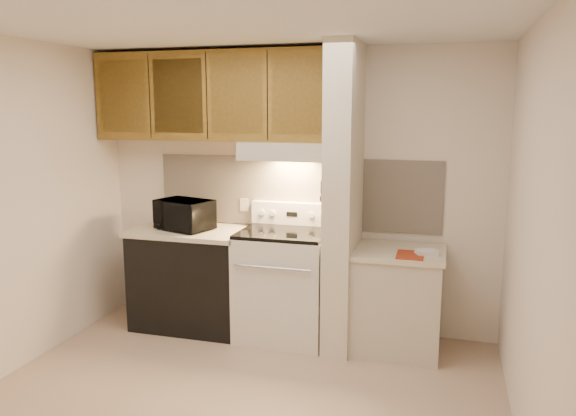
% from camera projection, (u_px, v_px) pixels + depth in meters
% --- Properties ---
extents(floor, '(3.60, 3.60, 0.00)m').
position_uv_depth(floor, '(237.00, 400.00, 3.86)').
color(floor, tan).
rests_on(floor, ground).
extents(ceiling, '(3.60, 3.60, 0.00)m').
position_uv_depth(ceiling, '(231.00, 22.00, 3.42)').
color(ceiling, white).
rests_on(ceiling, wall_back).
extents(wall_back, '(3.60, 2.50, 0.02)m').
position_uv_depth(wall_back, '(295.00, 190.00, 5.06)').
color(wall_back, silver).
rests_on(wall_back, floor).
extents(wall_left, '(0.02, 3.00, 2.50)m').
position_uv_depth(wall_left, '(6.00, 209.00, 4.13)').
color(wall_left, silver).
rests_on(wall_left, floor).
extents(wall_right, '(0.02, 3.00, 2.50)m').
position_uv_depth(wall_right, '(533.00, 240.00, 3.16)').
color(wall_right, silver).
rests_on(wall_right, floor).
extents(backsplash, '(2.60, 0.02, 0.63)m').
position_uv_depth(backsplash, '(294.00, 192.00, 5.05)').
color(backsplash, beige).
rests_on(backsplash, wall_back).
extents(range_body, '(0.76, 0.65, 0.92)m').
position_uv_depth(range_body, '(284.00, 286.00, 4.87)').
color(range_body, silver).
rests_on(range_body, floor).
extents(oven_window, '(0.50, 0.01, 0.30)m').
position_uv_depth(oven_window, '(273.00, 293.00, 4.57)').
color(oven_window, black).
rests_on(oven_window, range_body).
extents(oven_handle, '(0.65, 0.02, 0.02)m').
position_uv_depth(oven_handle, '(272.00, 268.00, 4.49)').
color(oven_handle, silver).
rests_on(oven_handle, range_body).
extents(cooktop, '(0.74, 0.64, 0.03)m').
position_uv_depth(cooktop, '(284.00, 233.00, 4.79)').
color(cooktop, black).
rests_on(cooktop, range_body).
extents(range_backguard, '(0.76, 0.08, 0.20)m').
position_uv_depth(range_backguard, '(293.00, 213.00, 5.04)').
color(range_backguard, silver).
rests_on(range_backguard, range_body).
extents(range_display, '(0.10, 0.01, 0.04)m').
position_uv_depth(range_display, '(292.00, 214.00, 5.00)').
color(range_display, black).
rests_on(range_display, range_backguard).
extents(range_knob_left_outer, '(0.05, 0.02, 0.05)m').
position_uv_depth(range_knob_left_outer, '(262.00, 213.00, 5.07)').
color(range_knob_left_outer, silver).
rests_on(range_knob_left_outer, range_backguard).
extents(range_knob_left_inner, '(0.05, 0.02, 0.05)m').
position_uv_depth(range_knob_left_inner, '(272.00, 213.00, 5.05)').
color(range_knob_left_inner, silver).
rests_on(range_knob_left_inner, range_backguard).
extents(range_knob_right_inner, '(0.05, 0.02, 0.05)m').
position_uv_depth(range_knob_right_inner, '(311.00, 215.00, 4.95)').
color(range_knob_right_inner, silver).
rests_on(range_knob_right_inner, range_backguard).
extents(range_knob_right_outer, '(0.05, 0.02, 0.05)m').
position_uv_depth(range_knob_right_outer, '(322.00, 216.00, 4.92)').
color(range_knob_right_outer, silver).
rests_on(range_knob_right_outer, range_backguard).
extents(dishwasher_front, '(1.00, 0.63, 0.87)m').
position_uv_depth(dishwasher_front, '(192.00, 280.00, 5.13)').
color(dishwasher_front, black).
rests_on(dishwasher_front, floor).
extents(left_countertop, '(1.04, 0.67, 0.04)m').
position_uv_depth(left_countertop, '(191.00, 231.00, 5.05)').
color(left_countertop, beige).
rests_on(left_countertop, dishwasher_front).
extents(spoon_rest, '(0.24, 0.16, 0.02)m').
position_uv_depth(spoon_rest, '(197.00, 225.00, 5.20)').
color(spoon_rest, black).
rests_on(spoon_rest, left_countertop).
extents(teal_jar, '(0.08, 0.08, 0.09)m').
position_uv_depth(teal_jar, '(186.00, 219.00, 5.29)').
color(teal_jar, '#225A51').
rests_on(teal_jar, left_countertop).
extents(outlet, '(0.08, 0.01, 0.12)m').
position_uv_depth(outlet, '(244.00, 205.00, 5.19)').
color(outlet, beige).
rests_on(outlet, backsplash).
extents(microwave, '(0.56, 0.46, 0.27)m').
position_uv_depth(microwave, '(184.00, 215.00, 5.01)').
color(microwave, black).
rests_on(microwave, left_countertop).
extents(partition_pillar, '(0.22, 0.70, 2.50)m').
position_uv_depth(partition_pillar, '(344.00, 199.00, 4.59)').
color(partition_pillar, beige).
rests_on(partition_pillar, floor).
extents(pillar_trim, '(0.01, 0.70, 0.04)m').
position_uv_depth(pillar_trim, '(330.00, 192.00, 4.62)').
color(pillar_trim, brown).
rests_on(pillar_trim, partition_pillar).
extents(knife_strip, '(0.02, 0.42, 0.04)m').
position_uv_depth(knife_strip, '(328.00, 191.00, 4.57)').
color(knife_strip, black).
rests_on(knife_strip, partition_pillar).
extents(knife_blade_a, '(0.01, 0.03, 0.16)m').
position_uv_depth(knife_blade_a, '(322.00, 206.00, 4.44)').
color(knife_blade_a, silver).
rests_on(knife_blade_a, knife_strip).
extents(knife_handle_a, '(0.02, 0.02, 0.10)m').
position_uv_depth(knife_handle_a, '(322.00, 187.00, 4.40)').
color(knife_handle_a, black).
rests_on(knife_handle_a, knife_strip).
extents(knife_blade_b, '(0.01, 0.04, 0.18)m').
position_uv_depth(knife_blade_b, '(324.00, 205.00, 4.52)').
color(knife_blade_b, silver).
rests_on(knife_blade_b, knife_strip).
extents(knife_handle_b, '(0.02, 0.02, 0.10)m').
position_uv_depth(knife_handle_b, '(324.00, 186.00, 4.47)').
color(knife_handle_b, black).
rests_on(knife_handle_b, knife_strip).
extents(knife_blade_c, '(0.01, 0.04, 0.20)m').
position_uv_depth(knife_blade_c, '(326.00, 205.00, 4.59)').
color(knife_blade_c, silver).
rests_on(knife_blade_c, knife_strip).
extents(knife_handle_c, '(0.02, 0.02, 0.10)m').
position_uv_depth(knife_handle_c, '(326.00, 185.00, 4.55)').
color(knife_handle_c, black).
rests_on(knife_handle_c, knife_strip).
extents(knife_blade_d, '(0.01, 0.04, 0.16)m').
position_uv_depth(knife_blade_d, '(328.00, 201.00, 4.67)').
color(knife_blade_d, silver).
rests_on(knife_blade_d, knife_strip).
extents(knife_handle_d, '(0.02, 0.02, 0.10)m').
position_uv_depth(knife_handle_d, '(329.00, 183.00, 4.64)').
color(knife_handle_d, black).
rests_on(knife_handle_d, knife_strip).
extents(knife_blade_e, '(0.01, 0.04, 0.18)m').
position_uv_depth(knife_blade_e, '(330.00, 201.00, 4.74)').
color(knife_blade_e, silver).
rests_on(knife_blade_e, knife_strip).
extents(knife_handle_e, '(0.02, 0.02, 0.10)m').
position_uv_depth(knife_handle_e, '(331.00, 182.00, 4.71)').
color(knife_handle_e, black).
rests_on(knife_handle_e, knife_strip).
extents(oven_mitt, '(0.03, 0.10, 0.24)m').
position_uv_depth(oven_mitt, '(332.00, 205.00, 4.80)').
color(oven_mitt, gray).
rests_on(oven_mitt, partition_pillar).
extents(right_cab_base, '(0.70, 0.60, 0.81)m').
position_uv_depth(right_cab_base, '(397.00, 303.00, 4.62)').
color(right_cab_base, beige).
rests_on(right_cab_base, floor).
extents(right_countertop, '(0.74, 0.64, 0.04)m').
position_uv_depth(right_countertop, '(399.00, 252.00, 4.54)').
color(right_countertop, beige).
rests_on(right_countertop, right_cab_base).
extents(red_folder, '(0.21, 0.29, 0.01)m').
position_uv_depth(red_folder, '(410.00, 255.00, 4.37)').
color(red_folder, '#9B3017').
rests_on(red_folder, right_countertop).
extents(white_box, '(0.19, 0.16, 0.04)m').
position_uv_depth(white_box, '(426.00, 252.00, 4.38)').
color(white_box, white).
rests_on(white_box, right_countertop).
extents(range_hood, '(0.78, 0.44, 0.15)m').
position_uv_depth(range_hood, '(288.00, 151.00, 4.79)').
color(range_hood, beige).
rests_on(range_hood, upper_cabinets).
extents(hood_lip, '(0.78, 0.04, 0.06)m').
position_uv_depth(hood_lip, '(281.00, 158.00, 4.60)').
color(hood_lip, beige).
rests_on(hood_lip, range_hood).
extents(upper_cabinets, '(2.18, 0.33, 0.77)m').
position_uv_depth(upper_cabinets, '(214.00, 96.00, 4.94)').
color(upper_cabinets, brown).
rests_on(upper_cabinets, wall_back).
extents(cab_door_a, '(0.46, 0.01, 0.63)m').
position_uv_depth(cab_door_a, '(122.00, 97.00, 5.01)').
color(cab_door_a, brown).
rests_on(cab_door_a, upper_cabinets).
extents(cab_gap_a, '(0.01, 0.01, 0.73)m').
position_uv_depth(cab_gap_a, '(150.00, 96.00, 4.93)').
color(cab_gap_a, black).
rests_on(cab_gap_a, upper_cabinets).
extents(cab_door_b, '(0.46, 0.01, 0.63)m').
position_uv_depth(cab_door_b, '(178.00, 96.00, 4.86)').
color(cab_door_b, brown).
rests_on(cab_door_b, upper_cabinets).
extents(cab_gap_b, '(0.01, 0.01, 0.73)m').
position_uv_depth(cab_gap_b, '(207.00, 96.00, 4.78)').
color(cab_gap_b, black).
rests_on(cab_gap_b, upper_cabinets).
extents(cab_door_c, '(0.46, 0.01, 0.63)m').
position_uv_depth(cab_door_c, '(237.00, 96.00, 4.71)').
color(cab_door_c, brown).
rests_on(cab_door_c, upper_cabinets).
extents(cab_gap_c, '(0.01, 0.01, 0.73)m').
position_uv_depth(cab_gap_c, '(267.00, 96.00, 4.64)').
color(cab_gap_c, black).
rests_on(cab_gap_c, upper_cabinets).
extents(cab_door_d, '(0.46, 0.01, 0.63)m').
position_uv_depth(cab_door_d, '(299.00, 95.00, 4.56)').
color(cab_door_d, brown).
rests_on(cab_door_d, upper_cabinets).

